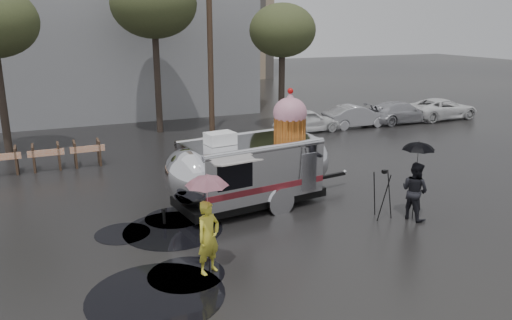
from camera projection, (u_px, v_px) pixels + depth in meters
name	position (u px, v px, depth m)	size (l,w,h in m)	color
ground	(295.00, 248.00, 12.61)	(120.00, 120.00, 0.00)	black
puddles	(176.00, 239.00, 13.12)	(6.36, 9.25, 0.01)	black
grey_building	(57.00, 5.00, 30.55)	(22.00, 12.00, 13.00)	slate
utility_pole	(210.00, 40.00, 24.70)	(1.60, 0.28, 9.00)	#473323
tree_mid	(154.00, 4.00, 24.17)	(4.20, 4.20, 8.03)	#382D26
tree_right	(282.00, 31.00, 25.04)	(3.36, 3.36, 6.42)	#382D26
barricade_row	(46.00, 156.00, 19.15)	(4.30, 0.80, 1.00)	#473323
parked_cars	(383.00, 112.00, 27.54)	(13.20, 1.90, 1.50)	silver
airstream_trailer	(252.00, 166.00, 15.21)	(6.70, 3.12, 3.63)	silver
person_left	(208.00, 238.00, 11.17)	(0.62, 0.41, 1.71)	gold
umbrella_pink	(207.00, 192.00, 10.88)	(1.17, 1.17, 2.35)	pink
person_right	(415.00, 191.00, 14.29)	(0.81, 0.45, 1.70)	black
umbrella_black	(418.00, 154.00, 14.00)	(1.12, 1.12, 2.31)	black
tripod	(383.00, 190.00, 14.32)	(0.54, 0.61, 1.47)	black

